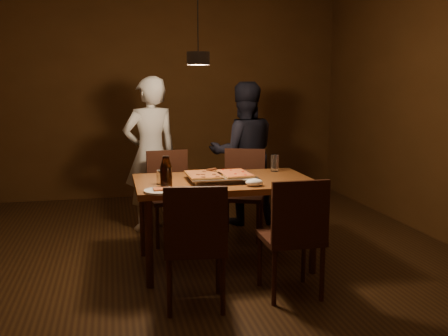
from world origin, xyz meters
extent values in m
plane|color=#38230F|center=(0.00, 0.00, 0.00)|extent=(6.00, 6.00, 0.00)
plane|color=#4C2C11|center=(0.00, 3.00, 1.40)|extent=(5.00, 0.00, 5.00)
plane|color=#4C2C11|center=(0.00, -3.00, 1.40)|extent=(5.00, 0.00, 5.00)
cube|color=brown|center=(0.24, 0.12, 0.72)|extent=(1.50, 0.90, 0.05)
cylinder|color=#38190F|center=(-0.43, -0.25, 0.35)|extent=(0.06, 0.06, 0.70)
cylinder|color=#38190F|center=(0.91, -0.25, 0.35)|extent=(0.06, 0.06, 0.70)
cylinder|color=#38190F|center=(-0.43, 0.49, 0.35)|extent=(0.06, 0.06, 0.70)
cylinder|color=#38190F|center=(0.91, 0.49, 0.35)|extent=(0.06, 0.06, 0.70)
cube|color=#38190F|center=(-0.13, 0.85, 0.43)|extent=(0.46, 0.46, 0.04)
cube|color=#38190F|center=(-0.15, 1.04, 0.67)|extent=(0.42, 0.07, 0.45)
cube|color=#38190F|center=(0.58, 0.82, 0.43)|extent=(0.55, 0.55, 0.04)
cube|color=#38190F|center=(0.65, 1.00, 0.67)|extent=(0.40, 0.19, 0.45)
cube|color=#38190F|center=(-0.15, -0.63, 0.43)|extent=(0.47, 0.47, 0.04)
cube|color=#38190F|center=(-0.17, -0.82, 0.67)|extent=(0.42, 0.08, 0.45)
cube|color=#38190F|center=(0.58, -0.59, 0.43)|extent=(0.42, 0.42, 0.04)
cube|color=#38190F|center=(0.58, -0.78, 0.67)|extent=(0.42, 0.03, 0.45)
cube|color=silver|center=(0.20, 0.08, 0.77)|extent=(0.56, 0.46, 0.05)
cube|color=maroon|center=(0.05, 0.09, 0.81)|extent=(0.27, 0.42, 0.02)
cube|color=gold|center=(0.32, 0.09, 0.81)|extent=(0.27, 0.40, 0.02)
cylinder|color=black|center=(-0.30, -0.13, 0.83)|extent=(0.07, 0.07, 0.16)
cone|color=black|center=(-0.30, -0.13, 0.96)|extent=(0.07, 0.07, 0.09)
cylinder|color=black|center=(-0.27, -0.10, 0.83)|extent=(0.07, 0.07, 0.16)
cone|color=black|center=(-0.27, -0.10, 0.95)|extent=(0.07, 0.07, 0.09)
cylinder|color=silver|center=(-0.31, 0.05, 0.81)|extent=(0.07, 0.07, 0.11)
cylinder|color=silver|center=(0.79, 0.42, 0.83)|extent=(0.08, 0.08, 0.16)
cylinder|color=white|center=(-0.33, -0.26, 0.76)|extent=(0.26, 0.26, 0.02)
cube|color=gold|center=(-0.33, -0.26, 0.77)|extent=(0.11, 0.09, 0.01)
ellipsoid|color=white|center=(0.41, -0.20, 0.78)|extent=(0.14, 0.11, 0.06)
imported|color=silver|center=(-0.29, 1.35, 0.82)|extent=(0.69, 0.56, 1.64)
imported|color=black|center=(0.75, 1.39, 0.79)|extent=(0.81, 0.65, 1.58)
cylinder|color=black|center=(0.00, 0.00, 1.75)|extent=(0.18, 0.18, 0.10)
camera|label=1|loc=(-0.68, -3.94, 1.54)|focal=40.00mm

